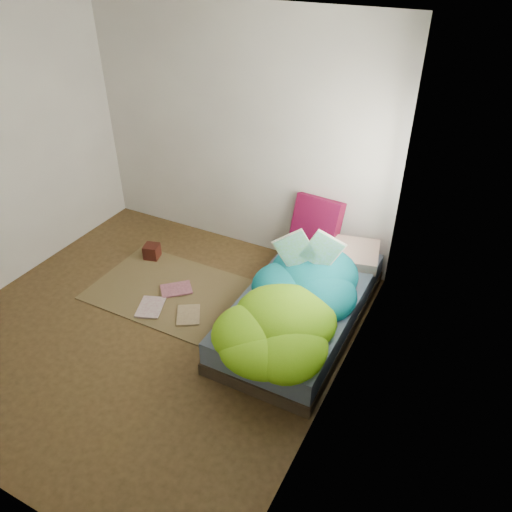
{
  "coord_description": "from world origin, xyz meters",
  "views": [
    {
      "loc": [
        2.49,
        -2.66,
        3.17
      ],
      "look_at": [
        0.73,
        0.75,
        0.59
      ],
      "focal_mm": 35.0,
      "sensor_mm": 36.0,
      "label": 1
    }
  ],
  "objects": [
    {
      "name": "open_book",
      "position": [
        1.2,
        0.86,
        0.83
      ],
      "size": [
        0.51,
        0.3,
        0.31
      ],
      "primitive_type": null,
      "rotation": [
        0.0,
        0.0,
        0.4
      ],
      "color": "green",
      "rests_on": "duvet"
    },
    {
      "name": "bed",
      "position": [
        1.22,
        0.72,
        0.17
      ],
      "size": [
        1.0,
        2.0,
        0.34
      ],
      "color": "#31271B",
      "rests_on": "ground"
    },
    {
      "name": "room_walls",
      "position": [
        0.01,
        0.01,
        1.63
      ],
      "size": [
        3.54,
        3.54,
        2.62
      ],
      "color": "beige",
      "rests_on": "ground"
    },
    {
      "name": "pillow_floral",
      "position": [
        1.38,
        1.44,
        0.41
      ],
      "size": [
        0.7,
        0.52,
        0.14
      ],
      "primitive_type": "cube",
      "rotation": [
        0.0,
        0.0,
        0.22
      ],
      "color": "beige",
      "rests_on": "bed"
    },
    {
      "name": "duvet",
      "position": [
        1.22,
        0.5,
        0.51
      ],
      "size": [
        0.96,
        1.84,
        0.34
      ],
      "primitive_type": null,
      "color": "#08597F",
      "rests_on": "bed"
    },
    {
      "name": "floor_book_b",
      "position": [
        -0.18,
        0.66,
        0.03
      ],
      "size": [
        0.38,
        0.38,
        0.03
      ],
      "primitive_type": "imported",
      "rotation": [
        0.0,
        0.0,
        -0.82
      ],
      "color": "#C4718B",
      "rests_on": "rug"
    },
    {
      "name": "floor_book_a",
      "position": [
        -0.27,
        0.18,
        0.02
      ],
      "size": [
        0.33,
        0.38,
        0.02
      ],
      "primitive_type": "imported",
      "rotation": [
        0.0,
        0.0,
        0.36
      ],
      "color": "silver",
      "rests_on": "rug"
    },
    {
      "name": "floor_book_c",
      "position": [
        0.14,
        0.24,
        0.02
      ],
      "size": [
        0.34,
        0.37,
        0.02
      ],
      "primitive_type": "imported",
      "rotation": [
        0.0,
        0.0,
        0.55
      ],
      "color": "tan",
      "rests_on": "rug"
    },
    {
      "name": "wooden_box",
      "position": [
        -0.7,
        0.96,
        0.09
      ],
      "size": [
        0.2,
        0.2,
        0.16
      ],
      "primitive_type": "cube",
      "rotation": [
        0.0,
        0.0,
        0.27
      ],
      "color": "#35120C",
      "rests_on": "rug"
    },
    {
      "name": "rug",
      "position": [
        -0.15,
        0.55,
        0.01
      ],
      "size": [
        1.6,
        1.1,
        0.01
      ],
      "primitive_type": "cube",
      "color": "brown",
      "rests_on": "ground"
    },
    {
      "name": "pillow_magenta",
      "position": [
        0.99,
        1.62,
        0.59
      ],
      "size": [
        0.51,
        0.21,
        0.5
      ],
      "primitive_type": "cube",
      "rotation": [
        0.0,
        0.0,
        -0.12
      ],
      "color": "#4E0530",
      "rests_on": "bed"
    },
    {
      "name": "ground",
      "position": [
        0.0,
        0.0,
        0.0
      ],
      "size": [
        3.5,
        3.5,
        0.0
      ],
      "primitive_type": "cube",
      "color": "#413019",
      "rests_on": "ground"
    }
  ]
}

